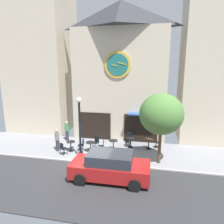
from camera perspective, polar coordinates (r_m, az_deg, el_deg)
The scene contains 20 objects.
ground_plane at distance 13.37m, azimuth -6.48°, elevation -14.62°, with size 29.19×9.59×0.13m.
clock_building at distance 17.55m, azimuth 2.32°, elevation 11.68°, with size 7.76×3.80×11.24m.
neighbor_building_left at distance 21.40m, azimuth -19.10°, elevation 13.23°, with size 5.66×4.89×13.14m.
neighbor_building_right at distance 18.77m, azimuth 27.35°, elevation 10.59°, with size 5.52×4.01×11.75m.
street_lamp at distance 13.68m, azimuth -8.99°, elevation -4.38°, with size 0.36×0.36×4.17m.
street_tree at distance 12.82m, azimuth 13.64°, elevation -0.63°, with size 2.70×2.43×4.52m.
cafe_table_near_curb at distance 15.38m, azimuth -11.47°, elevation -8.99°, with size 0.62×0.62×0.74m.
cafe_table_near_door at distance 15.05m, azimuth -6.05°, elevation -9.20°, with size 0.68×0.68×0.73m.
cafe_table_center_left at distance 15.28m, azimuth 0.38°, elevation -8.77°, with size 0.67×0.67×0.74m.
cafe_table_leftmost at distance 15.85m, azimuth 5.17°, elevation -8.08°, with size 0.65×0.65×0.74m.
cafe_table_center_right at distance 15.71m, azimuth 10.24°, elevation -8.45°, with size 0.64×0.64×0.73m.
cafe_chair_corner at distance 16.62m, azimuth 4.82°, elevation -6.96°, with size 0.42×0.42×0.90m.
cafe_chair_facing_wall at distance 15.67m, azimuth -4.47°, elevation -8.18°, with size 0.51×0.51×0.90m.
cafe_chair_facing_street at distance 14.91m, azimuth -2.78°, elevation -9.27°, with size 0.47×0.47×0.90m.
cafe_chair_mid_row at distance 15.25m, azimuth -8.43°, elevation -8.88°, with size 0.44×0.44×0.90m.
cafe_chair_by_entrance at distance 14.84m, azimuth -13.61°, elevation -9.72°, with size 0.54×0.54×0.90m.
cafe_chair_right_end at distance 16.03m, azimuth 13.09°, elevation -8.00°, with size 0.48×0.48×0.90m.
pedestrian_green at distance 17.47m, azimuth -12.50°, elevation -5.10°, with size 0.44×0.44×1.67m.
pedestrian_grey at distance 15.53m, azimuth -15.07°, elevation -7.49°, with size 0.36×0.36×1.67m.
parked_car_red at distance 11.49m, azimuth -0.52°, elevation -14.94°, with size 4.32×2.05×1.55m.
Camera 1 is at (3.77, -11.54, 6.06)m, focal length 32.64 mm.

